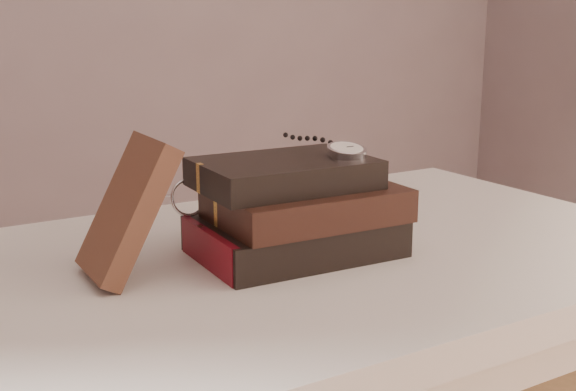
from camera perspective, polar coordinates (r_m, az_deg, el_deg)
table at (r=0.97m, az=0.51°, el=-9.39°), size 1.00×0.60×0.75m
book_stack at (r=0.91m, az=0.61°, el=-1.11°), size 0.25×0.18×0.12m
journal at (r=0.85m, az=-12.11°, el=-1.01°), size 0.10×0.10×0.16m
pocket_watch at (r=0.92m, az=4.26°, el=3.50°), size 0.05×0.15×0.02m
eyeglasses at (r=0.95m, az=-6.27°, el=0.06°), size 0.10×0.12×0.05m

